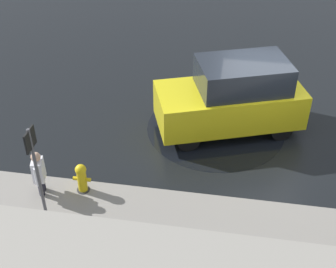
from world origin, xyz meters
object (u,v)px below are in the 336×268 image
at_px(fire_hydrant, 82,179).
at_px(pedestrian, 39,171).
at_px(sign_post, 35,162).
at_px(moving_hatchback, 233,97).

bearing_deg(fire_hydrant, pedestrian, 13.60).
bearing_deg(sign_post, fire_hydrant, -122.13).
height_order(fire_hydrant, pedestrian, pedestrian).
bearing_deg(fire_hydrant, sign_post, 57.87).
xyz_separation_m(pedestrian, sign_post, (-0.35, 0.69, 0.90)).
relative_size(fire_hydrant, pedestrian, 0.66).
xyz_separation_m(moving_hatchback, pedestrian, (4.21, 3.37, -0.34)).
distance_m(pedestrian, sign_post, 1.18).
bearing_deg(pedestrian, fire_hydrant, -166.40).
bearing_deg(sign_post, pedestrian, -62.98).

